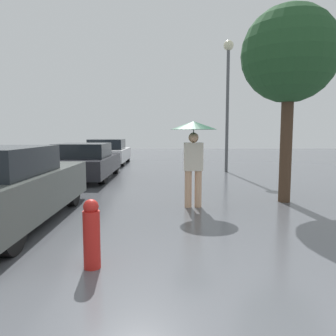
% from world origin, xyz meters
% --- Properties ---
extents(ground_plane, '(60.00, 60.00, 0.00)m').
position_xyz_m(ground_plane, '(0.00, 0.00, 0.00)').
color(ground_plane, '#4C4F54').
extents(pedestrian, '(0.94, 0.94, 1.76)m').
position_xyz_m(pedestrian, '(0.04, 4.21, 1.37)').
color(pedestrian, tan).
rests_on(pedestrian, ground_plane).
extents(parked_car_middle, '(1.84, 4.24, 1.19)m').
position_xyz_m(parked_car_middle, '(-3.22, 8.61, 0.56)').
color(parked_car_middle, black).
rests_on(parked_car_middle, ground_plane).
extents(parked_car_farthest, '(1.90, 4.03, 1.23)m').
position_xyz_m(parked_car_farthest, '(-3.36, 14.02, 0.57)').
color(parked_car_farthest, silver).
rests_on(parked_car_farthest, ground_plane).
extents(tree, '(2.05, 2.05, 4.23)m').
position_xyz_m(tree, '(2.13, 4.73, 3.17)').
color(tree, '#473323').
rests_on(tree, ground_plane).
extents(street_lamp, '(0.39, 0.39, 5.05)m').
position_xyz_m(street_lamp, '(1.93, 10.41, 3.50)').
color(street_lamp, '#515456').
rests_on(street_lamp, ground_plane).
extents(fire_hydrant, '(0.19, 0.19, 0.79)m').
position_xyz_m(fire_hydrant, '(-1.38, 1.15, 0.40)').
color(fire_hydrant, '#B21E19').
rests_on(fire_hydrant, ground_plane).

